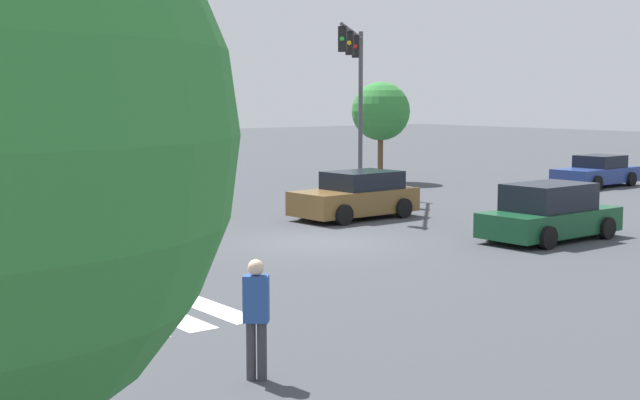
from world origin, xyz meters
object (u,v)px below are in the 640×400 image
Objects in this scene: car_3 at (75,212)px; car_0 at (356,196)px; car_1 at (550,214)px; fire_hydrant at (388,185)px; traffic_signal_mast at (355,72)px; tree_corner_a at (381,111)px; car_4 at (597,172)px; pedestrian at (256,313)px.

car_0 is at bearing 71.60° from car_3.
car_1 is 5.25× the size of fire_hydrant.
car_0 is at bearing 100.16° from car_1.
traffic_signal_mast reaches higher than tree_corner_a.
traffic_signal_mast is at bearing -131.32° from car_0.
car_0 reaches higher than fire_hydrant.
car_1 is 12.21m from fire_hydrant.
car_1 is 0.95× the size of car_3.
tree_corner_a reaches higher than car_4.
car_3 is (-9.16, -10.37, -0.09)m from car_1.
car_1 reaches higher than car_4.
car_0 is at bearing 6.43° from traffic_signal_mast.
car_0 is 9.19m from car_3.
fire_hydrant is at bearing 68.48° from car_1.
car_4 is 30.91m from pedestrian.
fire_hydrant is at bearing -4.49° from pedestrian.
traffic_signal_mast is 1.44× the size of car_4.
traffic_signal_mast is at bearing 92.39° from car_3.
pedestrian is (14.02, -27.54, 0.34)m from car_4.
car_3 is 14.64m from fire_hydrant.
traffic_signal_mast reaches higher than car_0.
tree_corner_a is at bearing 107.09° from car_3.
pedestrian reaches higher than car_4.
car_3 is at bearing -17.25° from car_0.
traffic_signal_mast is 1.48× the size of car_1.
traffic_signal_mast is 13.46m from car_4.
car_4 is at bearing 40.19° from tree_corner_a.
car_0 is (3.60, -2.87, -4.23)m from traffic_signal_mast.
car_1 is 13.84m from car_3.
pedestrian reaches higher than car_0.
car_3 is 1.03× the size of car_4.
tree_corner_a is (-16.04, 7.58, 2.60)m from car_1.
traffic_signal_mast is at bearing -68.65° from fire_hydrant.
tree_corner_a is (-7.58, -6.41, 2.71)m from car_4.
car_4 reaches higher than fire_hydrant.
car_4 is at bearing 29.18° from car_1.
tree_corner_a reaches higher than car_3.
car_3 is 24.37m from car_4.
car_1 is (6.86, 1.48, 0.01)m from car_0.
traffic_signal_mast is 1.52× the size of car_0.
traffic_signal_mast reaches higher than pedestrian.
traffic_signal_mast is 22.27m from pedestrian.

